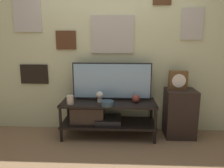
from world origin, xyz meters
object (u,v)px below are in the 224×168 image
vase_round_glass (136,99)px  decorative_bust (100,96)px  mantel_clock (178,80)px  candle_jar (70,100)px  television (112,81)px  vase_wide_bowl (107,103)px

vase_round_glass → decorative_bust: decorative_bust is taller
vase_round_glass → mantel_clock: 0.66m
decorative_bust → mantel_clock: (1.11, 0.11, 0.22)m
mantel_clock → candle_jar: bearing=-171.3°
television → vase_round_glass: size_ratio=10.34×
vase_wide_bowl → decorative_bust: size_ratio=1.16×
vase_round_glass → mantel_clock: mantel_clock is taller
decorative_bust → television: bearing=36.4°
vase_wide_bowl → mantel_clock: 1.07m
vase_round_glass → candle_jar: (-0.91, -0.12, 0.01)m
television → mantel_clock: (0.94, -0.01, 0.02)m
vase_round_glass → candle_jar: size_ratio=0.90×
vase_wide_bowl → vase_round_glass: 0.43m
decorative_bust → mantel_clock: size_ratio=0.58×
candle_jar → decorative_bust: bearing=16.8°
vase_round_glass → vase_wide_bowl: bearing=-157.3°
candle_jar → mantel_clock: mantel_clock is taller
television → decorative_bust: bearing=-143.6°
mantel_clock → decorative_bust: bearing=-174.3°
candle_jar → mantel_clock: size_ratio=0.46×
candle_jar → decorative_bust: 0.42m
vase_round_glass → decorative_bust: (-0.51, -0.00, 0.03)m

